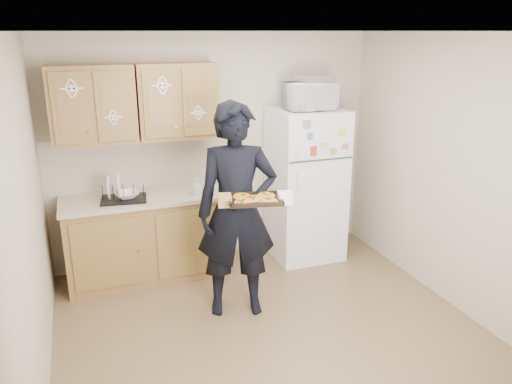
{
  "coord_description": "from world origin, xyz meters",
  "views": [
    {
      "loc": [
        -1.4,
        -3.43,
        2.5
      ],
      "look_at": [
        -0.0,
        0.45,
        1.16
      ],
      "focal_mm": 35.0,
      "sensor_mm": 36.0,
      "label": 1
    }
  ],
  "objects_px": {
    "person": "(237,212)",
    "dish_rack": "(123,192)",
    "baking_tray": "(255,200)",
    "refrigerator": "(306,184)",
    "microwave": "(310,96)"
  },
  "relations": [
    {
      "from": "microwave",
      "to": "dish_rack",
      "type": "height_order",
      "value": "microwave"
    },
    {
      "from": "baking_tray",
      "to": "dish_rack",
      "type": "distance_m",
      "value": 1.54
    },
    {
      "from": "person",
      "to": "baking_tray",
      "type": "distance_m",
      "value": 0.36
    },
    {
      "from": "dish_rack",
      "to": "microwave",
      "type": "bearing_deg",
      "value": -1.17
    },
    {
      "from": "refrigerator",
      "to": "baking_tray",
      "type": "bearing_deg",
      "value": -130.93
    },
    {
      "from": "person",
      "to": "microwave",
      "type": "xyz_separation_m",
      "value": [
        1.09,
        0.85,
        0.87
      ]
    },
    {
      "from": "refrigerator",
      "to": "baking_tray",
      "type": "xyz_separation_m",
      "value": [
        -1.04,
        -1.2,
        0.32
      ]
    },
    {
      "from": "person",
      "to": "baking_tray",
      "type": "xyz_separation_m",
      "value": [
        0.07,
        -0.29,
        0.2
      ]
    },
    {
      "from": "baking_tray",
      "to": "microwave",
      "type": "height_order",
      "value": "microwave"
    },
    {
      "from": "person",
      "to": "dish_rack",
      "type": "relative_size",
      "value": 4.46
    },
    {
      "from": "microwave",
      "to": "dish_rack",
      "type": "relative_size",
      "value": 1.18
    },
    {
      "from": "refrigerator",
      "to": "person",
      "type": "relative_size",
      "value": 0.87
    },
    {
      "from": "microwave",
      "to": "refrigerator",
      "type": "bearing_deg",
      "value": 79.94
    },
    {
      "from": "refrigerator",
      "to": "microwave",
      "type": "height_order",
      "value": "microwave"
    },
    {
      "from": "refrigerator",
      "to": "person",
      "type": "height_order",
      "value": "person"
    }
  ]
}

